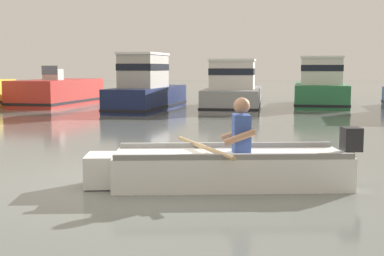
{
  "coord_description": "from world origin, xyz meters",
  "views": [
    {
      "loc": [
        0.77,
        -7.48,
        1.59
      ],
      "look_at": [
        0.56,
        1.65,
        0.55
      ],
      "focal_mm": 50.06,
      "sensor_mm": 36.0,
      "label": 1
    }
  ],
  "objects_px": {
    "moored_boat_red": "(58,93)",
    "moored_boat_grey": "(233,90)",
    "rowboat_with_person": "(225,167)",
    "moored_boat_green": "(320,88)",
    "moored_boat_navy": "(147,89)"
  },
  "relations": [
    {
      "from": "rowboat_with_person",
      "to": "moored_boat_grey",
      "type": "relative_size",
      "value": 0.66
    },
    {
      "from": "rowboat_with_person",
      "to": "moored_boat_green",
      "type": "relative_size",
      "value": 0.67
    },
    {
      "from": "moored_boat_navy",
      "to": "moored_boat_grey",
      "type": "height_order",
      "value": "moored_boat_navy"
    },
    {
      "from": "moored_boat_grey",
      "to": "moored_boat_green",
      "type": "distance_m",
      "value": 3.93
    },
    {
      "from": "rowboat_with_person",
      "to": "moored_boat_grey",
      "type": "xyz_separation_m",
      "value": [
        0.85,
        13.7,
        0.45
      ]
    },
    {
      "from": "rowboat_with_person",
      "to": "moored_boat_red",
      "type": "bearing_deg",
      "value": 112.94
    },
    {
      "from": "rowboat_with_person",
      "to": "moored_boat_navy",
      "type": "height_order",
      "value": "moored_boat_navy"
    },
    {
      "from": "moored_boat_green",
      "to": "moored_boat_red",
      "type": "bearing_deg",
      "value": 179.3
    },
    {
      "from": "rowboat_with_person",
      "to": "moored_boat_grey",
      "type": "height_order",
      "value": "moored_boat_grey"
    },
    {
      "from": "moored_boat_red",
      "to": "moored_boat_green",
      "type": "bearing_deg",
      "value": -0.7
    },
    {
      "from": "rowboat_with_person",
      "to": "moored_boat_green",
      "type": "xyz_separation_m",
      "value": [
        4.51,
        15.1,
        0.5
      ]
    },
    {
      "from": "moored_boat_red",
      "to": "moored_boat_grey",
      "type": "relative_size",
      "value": 0.95
    },
    {
      "from": "moored_boat_green",
      "to": "rowboat_with_person",
      "type": "bearing_deg",
      "value": -106.65
    },
    {
      "from": "moored_boat_navy",
      "to": "moored_boat_grey",
      "type": "relative_size",
      "value": 1.02
    },
    {
      "from": "moored_boat_green",
      "to": "moored_boat_navy",
      "type": "bearing_deg",
      "value": -162.21
    }
  ]
}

